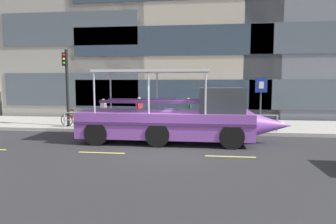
% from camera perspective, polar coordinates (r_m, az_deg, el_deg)
% --- Properties ---
extents(ground_plane, '(120.00, 120.00, 0.00)m').
position_cam_1_polar(ground_plane, '(12.26, 0.05, -6.77)').
color(ground_plane, '#2B2B2D').
extents(sidewalk, '(32.00, 4.80, 0.18)m').
position_cam_1_polar(sidewalk, '(17.73, 2.24, -2.54)').
color(sidewalk, '#A8A59E').
rests_on(sidewalk, ground_plane).
extents(curb_edge, '(32.00, 0.18, 0.18)m').
position_cam_1_polar(curb_edge, '(15.28, 1.46, -3.90)').
color(curb_edge, '#B2ADA3').
rests_on(curb_edge, ground_plane).
extents(lane_centreline, '(25.80, 0.12, 0.01)m').
position_cam_1_polar(lane_centreline, '(11.05, -0.73, -8.17)').
color(lane_centreline, '#DBD64C').
rests_on(lane_centreline, ground_plane).
extents(curb_guardrail, '(11.35, 0.09, 0.84)m').
position_cam_1_polar(curb_guardrail, '(15.57, -0.36, -1.27)').
color(curb_guardrail, gray).
rests_on(curb_guardrail, sidewalk).
extents(traffic_light_pole, '(0.24, 0.46, 4.27)m').
position_cam_1_polar(traffic_light_pole, '(17.56, -18.91, 5.82)').
color(traffic_light_pole, black).
rests_on(traffic_light_pole, sidewalk).
extents(parking_sign, '(0.60, 0.12, 2.70)m').
position_cam_1_polar(parking_sign, '(16.17, 17.42, 3.23)').
color(parking_sign, '#4C4F54').
rests_on(parking_sign, sidewalk).
extents(leaned_bicycle, '(1.74, 0.46, 0.96)m').
position_cam_1_polar(leaned_bicycle, '(17.30, -17.32, -1.45)').
color(leaned_bicycle, black).
rests_on(leaned_bicycle, sidewalk).
extents(duck_tour_boat, '(9.34, 2.58, 3.18)m').
position_cam_1_polar(duck_tour_boat, '(13.17, 1.85, -1.25)').
color(duck_tour_boat, purple).
rests_on(duck_tour_boat, ground_plane).
extents(pedestrian_near_bow, '(0.46, 0.33, 1.78)m').
position_cam_1_polar(pedestrian_near_bow, '(16.90, 12.10, 0.89)').
color(pedestrian_near_bow, black).
rests_on(pedestrian_near_bow, sidewalk).
extents(pedestrian_mid_left, '(0.33, 0.37, 1.60)m').
position_cam_1_polar(pedestrian_mid_left, '(16.41, 3.93, 0.49)').
color(pedestrian_mid_left, '#1E2338').
rests_on(pedestrian_mid_left, sidewalk).
extents(pedestrian_mid_right, '(0.33, 0.38, 1.63)m').
position_cam_1_polar(pedestrian_mid_right, '(16.58, -5.54, 0.59)').
color(pedestrian_mid_right, '#47423D').
rests_on(pedestrian_mid_right, sidewalk).
extents(pedestrian_near_stern, '(0.42, 0.23, 1.50)m').
position_cam_1_polar(pedestrian_near_stern, '(17.77, -12.30, 0.58)').
color(pedestrian_near_stern, '#1E2338').
rests_on(pedestrian_near_stern, sidewalk).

